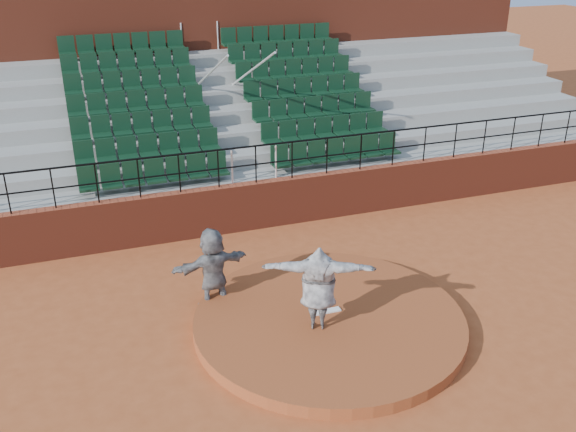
# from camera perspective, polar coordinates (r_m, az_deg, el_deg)

# --- Properties ---
(ground) EXTENTS (90.00, 90.00, 0.00)m
(ground) POSITION_cam_1_polar(r_m,az_deg,el_deg) (13.31, 3.65, -9.74)
(ground) COLOR #A14B24
(ground) RESTS_ON ground
(pitchers_mound) EXTENTS (5.50, 5.50, 0.25)m
(pitchers_mound) POSITION_cam_1_polar(r_m,az_deg,el_deg) (13.24, 3.67, -9.30)
(pitchers_mound) COLOR brown
(pitchers_mound) RESTS_ON ground
(pitching_rubber) EXTENTS (0.60, 0.15, 0.03)m
(pitching_rubber) POSITION_cam_1_polar(r_m,az_deg,el_deg) (13.27, 3.43, -8.46)
(pitching_rubber) COLOR white
(pitching_rubber) RESTS_ON pitchers_mound
(boundary_wall) EXTENTS (24.00, 0.30, 1.30)m
(boundary_wall) POSITION_cam_1_polar(r_m,az_deg,el_deg) (17.13, -2.80, 0.99)
(boundary_wall) COLOR maroon
(boundary_wall) RESTS_ON ground
(wall_railing) EXTENTS (24.04, 0.05, 1.03)m
(wall_railing) POSITION_cam_1_polar(r_m,az_deg,el_deg) (16.63, -2.89, 5.35)
(wall_railing) COLOR black
(wall_railing) RESTS_ON boundary_wall
(seating_deck) EXTENTS (24.00, 5.97, 4.63)m
(seating_deck) POSITION_cam_1_polar(r_m,az_deg,el_deg) (20.15, -5.89, 6.98)
(seating_deck) COLOR gray
(seating_deck) RESTS_ON ground
(press_box_facade) EXTENTS (24.00, 3.00, 7.10)m
(press_box_facade) POSITION_cam_1_polar(r_m,az_deg,el_deg) (23.43, -8.56, 14.60)
(press_box_facade) COLOR maroon
(press_box_facade) RESTS_ON ground
(pitcher) EXTENTS (2.22, 1.37, 1.75)m
(pitcher) POSITION_cam_1_polar(r_m,az_deg,el_deg) (12.39, 2.71, -6.37)
(pitcher) COLOR black
(pitcher) RESTS_ON pitchers_mound
(fielder) EXTENTS (1.75, 0.82, 1.81)m
(fielder) POSITION_cam_1_polar(r_m,az_deg,el_deg) (13.56, -6.71, -4.66)
(fielder) COLOR black
(fielder) RESTS_ON ground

